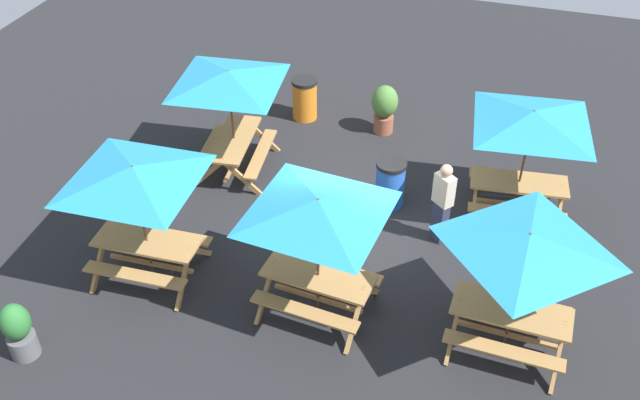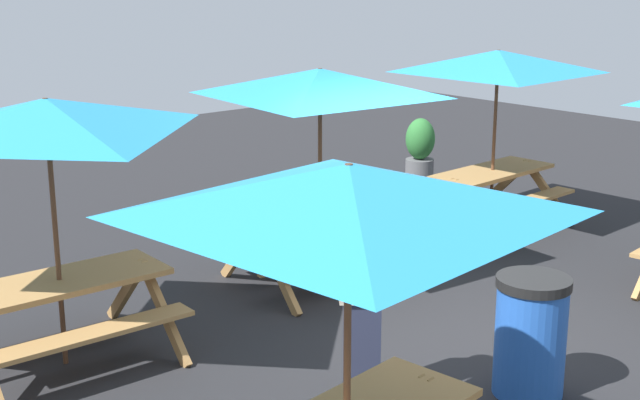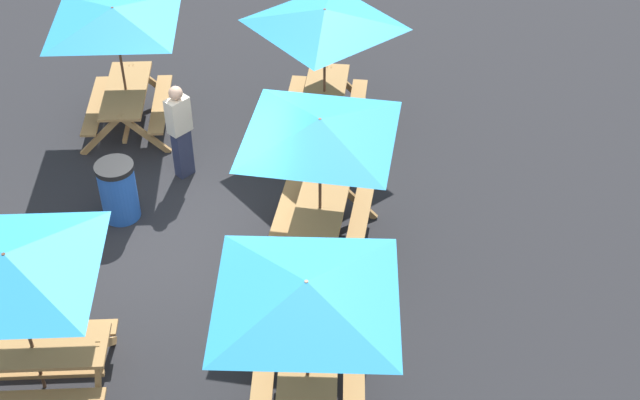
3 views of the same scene
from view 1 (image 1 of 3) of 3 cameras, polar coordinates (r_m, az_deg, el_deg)
ground_plane at (r=13.20m, az=2.50°, el=-3.30°), size 24.00×24.00×0.00m
picnic_table_0 at (r=10.62m, az=-0.17°, el=-1.25°), size 2.82×2.82×2.34m
picnic_table_1 at (r=10.45m, az=16.20°, el=-3.88°), size 2.08×2.08×2.34m
picnic_table_2 at (r=14.04m, az=-7.29°, el=9.13°), size 2.81×2.81×2.34m
picnic_table_3 at (r=11.66m, az=-14.58°, el=1.40°), size 2.83×2.83×2.34m
picnic_table_4 at (r=13.20m, az=16.56°, el=5.71°), size 2.81×2.81×2.34m
trash_bin_orange at (r=16.46m, az=-1.24°, el=8.11°), size 0.59×0.59×0.98m
trash_bin_blue at (r=13.82m, az=5.63°, el=1.36°), size 0.59×0.59×0.98m
potted_plant_0 at (r=15.92m, az=5.18°, el=7.45°), size 0.59×0.59×1.14m
potted_plant_1 at (r=11.86m, az=-22.99°, el=-9.59°), size 0.45×0.45×1.04m
person_standing at (r=12.86m, az=9.77°, el=-0.10°), size 0.42×0.40×1.67m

